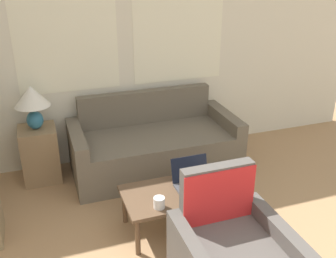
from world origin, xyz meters
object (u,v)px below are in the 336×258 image
object	(u,v)px
couch	(154,146)
laptop	(193,180)
table_lamp	(32,100)
coffee_table	(184,194)
cup_navy	(159,203)
cup_yellow	(213,171)

from	to	relation	value
couch	laptop	bearing A→B (deg)	-88.30
table_lamp	laptop	size ratio (longest dim) A/B	1.37
coffee_table	cup_navy	bearing A→B (deg)	-149.48
coffee_table	cup_navy	xyz separation A→B (m)	(-0.29, -0.17, 0.09)
table_lamp	cup_yellow	world-z (taller)	table_lamp
cup_yellow	coffee_table	bearing A→B (deg)	-158.69
laptop	cup_navy	world-z (taller)	laptop
couch	table_lamp	distance (m)	1.43
couch	laptop	xyz separation A→B (m)	(0.03, -1.10, 0.17)
coffee_table	cup_yellow	world-z (taller)	cup_yellow
laptop	cup_navy	size ratio (longest dim) A/B	3.64
table_lamp	couch	bearing A→B (deg)	-7.31
cup_navy	table_lamp	bearing A→B (deg)	121.12
cup_navy	cup_yellow	xyz separation A→B (m)	(0.64, 0.31, 0.01)
couch	laptop	distance (m)	1.11
couch	table_lamp	size ratio (longest dim) A/B	3.93
couch	coffee_table	xyz separation A→B (m)	(-0.07, -1.14, 0.07)
laptop	cup_navy	xyz separation A→B (m)	(-0.39, -0.22, -0.01)
laptop	cup_yellow	world-z (taller)	laptop
couch	laptop	world-z (taller)	couch
cup_navy	laptop	bearing A→B (deg)	28.91
couch	table_lamp	xyz separation A→B (m)	(-1.25, 0.16, 0.66)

